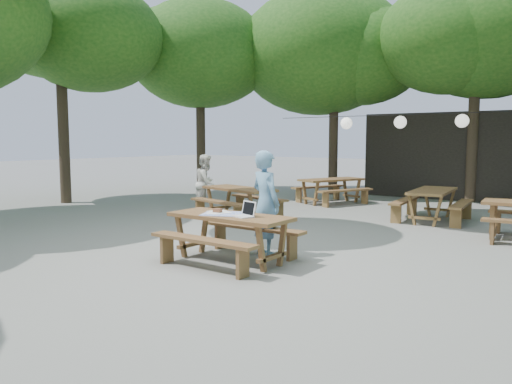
{
  "coord_description": "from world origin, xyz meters",
  "views": [
    {
      "loc": [
        4.66,
        -7.37,
        1.93
      ],
      "look_at": [
        -0.24,
        -0.63,
        1.05
      ],
      "focal_mm": 35.0,
      "sensor_mm": 36.0,
      "label": 1
    }
  ],
  "objects_px": {
    "woman": "(266,203)",
    "second_person": "(206,183)",
    "main_picnic_table": "(230,237)",
    "picnic_table_nw": "(239,202)"
  },
  "relations": [
    {
      "from": "woman",
      "to": "second_person",
      "type": "distance_m",
      "value": 5.36
    },
    {
      "from": "main_picnic_table",
      "to": "second_person",
      "type": "relative_size",
      "value": 1.3
    },
    {
      "from": "main_picnic_table",
      "to": "woman",
      "type": "xyz_separation_m",
      "value": [
        0.2,
        0.71,
        0.49
      ]
    },
    {
      "from": "second_person",
      "to": "main_picnic_table",
      "type": "bearing_deg",
      "value": -156.08
    },
    {
      "from": "woman",
      "to": "second_person",
      "type": "relative_size",
      "value": 1.14
    },
    {
      "from": "second_person",
      "to": "woman",
      "type": "bearing_deg",
      "value": -149.22
    },
    {
      "from": "main_picnic_table",
      "to": "second_person",
      "type": "height_order",
      "value": "second_person"
    },
    {
      "from": "picnic_table_nw",
      "to": "woman",
      "type": "height_order",
      "value": "woman"
    },
    {
      "from": "main_picnic_table",
      "to": "picnic_table_nw",
      "type": "xyz_separation_m",
      "value": [
        -2.61,
        3.59,
        0.0
      ]
    },
    {
      "from": "woman",
      "to": "second_person",
      "type": "height_order",
      "value": "woman"
    }
  ]
}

